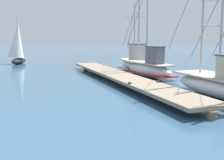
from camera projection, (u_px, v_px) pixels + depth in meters
name	position (u px, v px, depth m)	size (l,w,h in m)	color
floating_dock	(120.00, 76.00, 17.82)	(2.11, 17.91, 0.53)	gray
fishing_boat_0	(149.00, 67.00, 19.92)	(1.98, 6.68, 6.72)	silver
fishing_boat_3	(135.00, 61.00, 25.00)	(2.70, 5.53, 5.69)	silver
distant_sailboat	(17.00, 43.00, 29.64)	(2.40, 3.42, 4.93)	black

